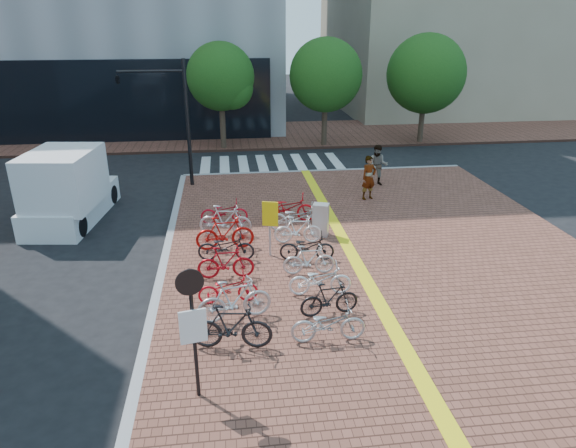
{
  "coord_description": "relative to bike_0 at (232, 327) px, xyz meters",
  "views": [
    {
      "loc": [
        -1.91,
        -12.49,
        7.28
      ],
      "look_at": [
        -0.08,
        2.21,
        1.3
      ],
      "focal_mm": 32.0,
      "sensor_mm": 36.0,
      "label": 1
    }
  ],
  "objects": [
    {
      "name": "bike_12",
      "position": [
        2.44,
        4.38,
        -0.12
      ],
      "size": [
        1.77,
        0.78,
        0.9
      ],
      "primitive_type": "imported",
      "rotation": [
        0.0,
        0.0,
        1.46
      ],
      "color": "black",
      "rests_on": "sidewalk"
    },
    {
      "name": "bike_9",
      "position": [
        2.51,
        1.12,
        -0.1
      ],
      "size": [
        1.59,
        0.63,
        0.93
      ],
      "primitive_type": "imported",
      "rotation": [
        0.0,
        0.0,
        1.7
      ],
      "color": "black",
      "rests_on": "sidewalk"
    },
    {
      "name": "bike_13",
      "position": [
        2.35,
        5.71,
        -0.08
      ],
      "size": [
        1.64,
        0.55,
        0.97
      ],
      "primitive_type": "imported",
      "rotation": [
        0.0,
        0.0,
        1.51
      ],
      "color": "white",
      "rests_on": "sidewalk"
    },
    {
      "name": "ground",
      "position": [
        1.96,
        2.42,
        -0.72
      ],
      "size": [
        120.0,
        120.0,
        0.0
      ],
      "primitive_type": "plane",
      "color": "black",
      "rests_on": "ground"
    },
    {
      "name": "pedestrian_b",
      "position": [
        6.86,
        11.74,
        0.36
      ],
      "size": [
        1.09,
        0.97,
        1.85
      ],
      "primitive_type": "imported",
      "rotation": [
        0.0,
        0.0,
        -0.37
      ],
      "color": "#53596A",
      "rests_on": "sidewalk"
    },
    {
      "name": "yellow_sign",
      "position": [
        1.33,
        4.82,
        0.71
      ],
      "size": [
        0.49,
        0.18,
        1.84
      ],
      "color": "#B7B7BC",
      "rests_on": "sidewalk"
    },
    {
      "name": "street_trees",
      "position": [
        7.0,
        19.88,
        3.38
      ],
      "size": [
        16.2,
        4.6,
        6.35
      ],
      "color": "#38281E",
      "rests_on": "far_sidewalk"
    },
    {
      "name": "bike_1",
      "position": [
        0.1,
        1.19,
        0.01
      ],
      "size": [
        1.97,
        0.9,
        1.14
      ],
      "primitive_type": "imported",
      "rotation": [
        0.0,
        0.0,
        1.77
      ],
      "color": "silver",
      "rests_on": "sidewalk"
    },
    {
      "name": "tactile_strip",
      "position": [
        3.96,
        -2.58,
        -0.56
      ],
      "size": [
        0.4,
        34.0,
        0.01
      ],
      "primitive_type": "cube",
      "color": "yellow",
      "rests_on": "sidewalk"
    },
    {
      "name": "bike_8",
      "position": [
        2.25,
        -0.0,
        -0.1
      ],
      "size": [
        1.78,
        0.64,
        0.93
      ],
      "primitive_type": "imported",
      "rotation": [
        0.0,
        0.0,
        1.56
      ],
      "color": "#A8A9AD",
      "rests_on": "sidewalk"
    },
    {
      "name": "far_sidewalk",
      "position": [
        1.96,
        23.42,
        -0.64
      ],
      "size": [
        70.0,
        8.0,
        0.15
      ],
      "primitive_type": "cube",
      "color": "brown",
      "rests_on": "ground"
    },
    {
      "name": "utility_box",
      "position": [
        3.23,
        6.28,
        0.02
      ],
      "size": [
        0.63,
        0.54,
        1.16
      ],
      "primitive_type": "cube",
      "rotation": [
        0.0,
        0.0,
        -0.34
      ],
      "color": "#B9B9BE",
      "rests_on": "sidewalk"
    },
    {
      "name": "bike_0",
      "position": [
        0.0,
        0.0,
        0.0
      ],
      "size": [
        1.94,
        0.78,
        1.13
      ],
      "primitive_type": "imported",
      "rotation": [
        0.0,
        0.0,
        1.43
      ],
      "color": "black",
      "rests_on": "sidewalk"
    },
    {
      "name": "pedestrian_a",
      "position": [
        5.93,
        9.89,
        0.36
      ],
      "size": [
        0.79,
        0.65,
        1.85
      ],
      "primitive_type": "imported",
      "rotation": [
        0.0,
        0.0,
        0.36
      ],
      "color": "gray",
      "rests_on": "sidewalk"
    },
    {
      "name": "crosswalk",
      "position": [
        2.46,
        16.42,
        -0.71
      ],
      "size": [
        7.5,
        4.0,
        0.01
      ],
      "color": "silver",
      "rests_on": "ground"
    },
    {
      "name": "bike_5",
      "position": [
        -0.1,
        5.52,
        0.01
      ],
      "size": [
        1.94,
        0.66,
        1.15
      ],
      "primitive_type": "imported",
      "rotation": [
        0.0,
        0.0,
        1.63
      ],
      "color": "#AF100C",
      "rests_on": "sidewalk"
    },
    {
      "name": "kerb_west",
      "position": [
        -2.04,
        -2.58,
        -0.64
      ],
      "size": [
        0.25,
        34.0,
        0.15
      ],
      "primitive_type": "cube",
      "color": "gray",
      "rests_on": "ground"
    },
    {
      "name": "box_truck",
      "position": [
        -5.93,
        9.34,
        0.63
      ],
      "size": [
        2.74,
        5.18,
        2.87
      ],
      "color": "white",
      "rests_on": "ground"
    },
    {
      "name": "bike_11",
      "position": [
        2.35,
        3.42,
        -0.1
      ],
      "size": [
        1.57,
        0.46,
        0.94
      ],
      "primitive_type": "imported",
      "rotation": [
        0.0,
        0.0,
        1.56
      ],
      "color": "silver",
      "rests_on": "sidewalk"
    },
    {
      "name": "notice_sign",
      "position": [
        -0.72,
        -1.57,
        1.26
      ],
      "size": [
        0.53,
        0.17,
        2.89
      ],
      "color": "black",
      "rests_on": "sidewalk"
    },
    {
      "name": "bike_4",
      "position": [
        -0.07,
        4.68,
        -0.1
      ],
      "size": [
        1.82,
        0.77,
        0.93
      ],
      "primitive_type": "imported",
      "rotation": [
        0.0,
        0.0,
        1.48
      ],
      "color": "black",
      "rests_on": "sidewalk"
    },
    {
      "name": "bike_15",
      "position": [
        2.29,
        7.8,
        -0.04
      ],
      "size": [
        2.09,
        1.05,
        1.05
      ],
      "primitive_type": "imported",
      "rotation": [
        0.0,
        0.0,
        1.39
      ],
      "color": "red",
      "rests_on": "sidewalk"
    },
    {
      "name": "kerb_north",
      "position": [
        4.96,
        14.42,
        -0.64
      ],
      "size": [
        14.0,
        0.25,
        0.15
      ],
      "primitive_type": "cube",
      "color": "gray",
      "rests_on": "ground"
    },
    {
      "name": "sidewalk",
      "position": [
        4.96,
        -2.58,
        -0.64
      ],
      "size": [
        14.0,
        34.0,
        0.15
      ],
      "primitive_type": "cube",
      "color": "brown",
      "rests_on": "ground"
    },
    {
      "name": "bike_10",
      "position": [
        2.46,
        2.19,
        -0.11
      ],
      "size": [
        1.76,
        0.68,
        0.91
      ],
      "primitive_type": "imported",
      "rotation": [
        0.0,
        0.0,
        1.53
      ],
      "color": "white",
      "rests_on": "sidewalk"
    },
    {
      "name": "bike_3",
      "position": [
        -0.09,
        3.49,
        -0.07
      ],
      "size": [
        1.67,
        0.5,
        1.0
      ],
      "primitive_type": "imported",
      "rotation": [
        0.0,
        0.0,
        1.55
      ],
      "color": "#A00B15",
      "rests_on": "sidewalk"
    },
    {
      "name": "bike_6",
      "position": [
        -0.07,
        6.7,
        -0.01
      ],
      "size": [
        1.9,
        0.81,
        1.11
      ],
      "primitive_type": "imported",
      "rotation": [
        0.0,
        0.0,
        1.41
      ],
      "color": "silver",
      "rests_on": "sidewalk"
    },
    {
      "name": "bike_2",
      "position": [
        -0.06,
        2.07,
        -0.15
      ],
      "size": [
        1.62,
        0.62,
        0.84
      ],
      "primitive_type": "imported",
      "rotation": [
        0.0,
        0.0,
        1.61
      ],
      "color": "red",
      "rests_on": "sidewalk"
    },
    {
      "name": "traffic_light_pole",
      "position": [
        -2.82,
        12.84,
        3.26
      ],
      "size": [
        2.97,
        1.15,
        5.54
      ],
      "color": "black",
      "rests_on": "sidewalk"
    },
    {
      "name": "bike_14",
      "position": [
        2.45,
        6.72,
        -0.04
      ],
      "size": [
        2.09,
        1.07,
        1.05
      ],
      "primitive_type": "imported",
      "rotation": [
        0.0,
        0.0,
        1.38
      ],
      "color": "#A7A7AC",
      "rests_on": "sidewalk"
    },
    {
      "name": "bike_7",
      "position": [
        -0.1,
        7.81,
        -0.11
      ],
      "size": [
        1.75,
        0.67,
        0.91
      ],
      "primitive_type": "imported",
      "rotation": [
        0.0,
        0.0,
        1.53
      ],
      "color": "red",
      "rests_on": "sidewalk"
    }
  ]
}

